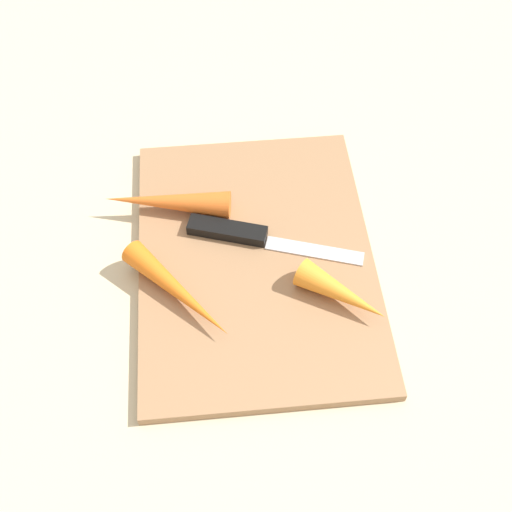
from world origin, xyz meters
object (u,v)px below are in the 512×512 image
Objects in this scene: carrot_longest at (178,291)px; carrot_medium at (167,202)px; cutting_board at (256,259)px; knife at (239,233)px; carrot_shortest at (342,294)px.

carrot_longest is 0.12m from carrot_medium.
cutting_board is 1.83× the size of knife.
carrot_longest reaches higher than cutting_board.
carrot_medium is at bearing 51.96° from cutting_board.
carrot_shortest is (-0.07, -0.08, 0.02)m from cutting_board.
carrot_shortest reaches higher than carrot_longest.
carrot_medium is at bearing -179.36° from carrot_shortest.
carrot_medium is (0.04, 0.08, 0.01)m from knife.
knife is (0.03, 0.02, 0.01)m from cutting_board.
carrot_medium is at bearing 168.13° from knife.
cutting_board is 0.11m from carrot_shortest.
carrot_longest is 1.03× the size of carrot_medium.
carrot_medium is (0.07, 0.10, 0.02)m from cutting_board.
carrot_medium is (0.12, 0.01, 0.00)m from carrot_longest.
carrot_longest is at bearing 103.18° from carrot_medium.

